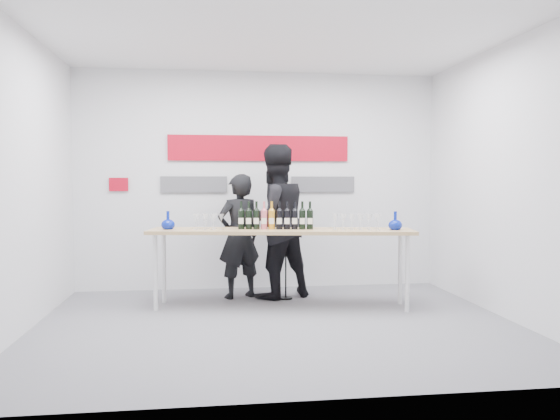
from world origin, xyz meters
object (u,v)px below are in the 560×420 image
(presenter_left, at_px, (239,236))
(presenter_right, at_px, (274,221))
(tasting_table, at_px, (281,235))
(mic_stand, at_px, (286,264))

(presenter_left, bearing_deg, presenter_right, 152.61)
(presenter_right, bearing_deg, presenter_left, -27.21)
(tasting_table, relative_size, presenter_left, 1.99)
(presenter_left, distance_m, mic_stand, 0.69)
(tasting_table, distance_m, presenter_left, 0.76)
(tasting_table, height_order, presenter_right, presenter_right)
(presenter_right, xyz_separation_m, mic_stand, (0.13, -0.12, -0.53))
(tasting_table, xyz_separation_m, presenter_right, (-0.01, 0.56, 0.12))
(presenter_right, height_order, mic_stand, presenter_right)
(tasting_table, bearing_deg, presenter_left, 136.41)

